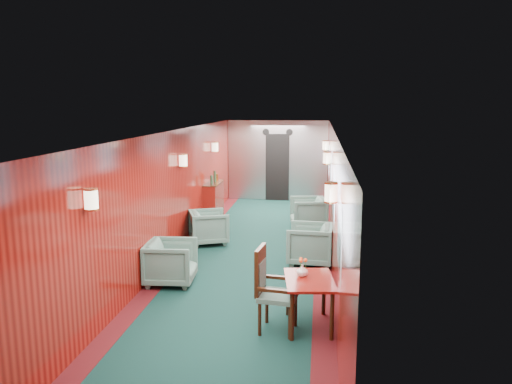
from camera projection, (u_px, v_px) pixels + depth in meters
room at (251, 174)px, 9.11m from camera, size 12.00×12.10×2.40m
bulkhead at (278, 161)px, 14.96m from camera, size 2.98×0.17×2.39m
windows_right at (332, 183)px, 9.20m from camera, size 0.02×8.60×0.80m
wall_sconces at (255, 162)px, 9.63m from camera, size 2.97×7.97×0.25m
dining_table at (309, 287)px, 6.48m from camera, size 0.72×0.95×0.66m
side_chair at (270, 286)px, 6.39m from camera, size 0.55×0.57×1.11m
credenza at (214, 201)px, 12.36m from camera, size 0.34×1.09×1.25m
flower_vase at (302, 270)px, 6.55m from camera, size 0.18×0.18×0.16m
armchair_left_near at (171, 262)px, 8.10m from camera, size 0.83×0.81×0.71m
armchair_left_far at (209, 227)px, 10.41m from camera, size 0.99×0.97×0.70m
armchair_right_near at (310, 244)px, 9.08m from camera, size 0.86×0.84×0.74m
armchair_right_far at (308, 213)px, 11.64m from camera, size 0.93×0.91×0.73m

